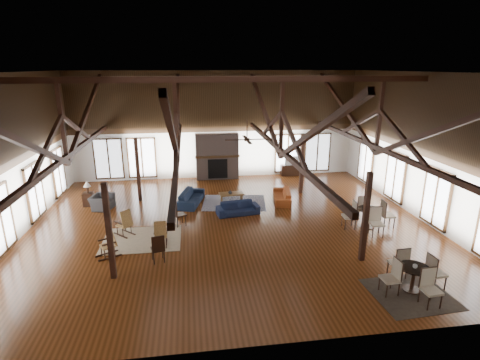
{
  "coord_description": "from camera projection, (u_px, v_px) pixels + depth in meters",
  "views": [
    {
      "loc": [
        -1.56,
        -14.03,
        6.21
      ],
      "look_at": [
        0.53,
        1.0,
        1.58
      ],
      "focal_mm": 28.0,
      "sensor_mm": 36.0,
      "label": 1
    }
  ],
  "objects": [
    {
      "name": "floor",
      "position": [
        231.0,
        224.0,
        15.31
      ],
      "size": [
        16.0,
        16.0,
        0.0
      ],
      "primitive_type": "plane",
      "color": "#5A2C13",
      "rests_on": "ground"
    },
    {
      "name": "ceiling",
      "position": [
        229.0,
        72.0,
        13.56
      ],
      "size": [
        16.0,
        14.0,
        0.02
      ],
      "primitive_type": "cube",
      "color": "black",
      "rests_on": "wall_back"
    },
    {
      "name": "wall_back",
      "position": [
        216.0,
        126.0,
        21.07
      ],
      "size": [
        16.0,
        0.02,
        6.0
      ],
      "primitive_type": "cube",
      "color": "white",
      "rests_on": "floor"
    },
    {
      "name": "wall_front",
      "position": [
        268.0,
        227.0,
        7.81
      ],
      "size": [
        16.0,
        0.02,
        6.0
      ],
      "primitive_type": "cube",
      "color": "white",
      "rests_on": "floor"
    },
    {
      "name": "wall_left",
      "position": [
        8.0,
        160.0,
        13.38
      ],
      "size": [
        0.02,
        14.0,
        6.0
      ],
      "primitive_type": "cube",
      "color": "white",
      "rests_on": "floor"
    },
    {
      "name": "wall_right",
      "position": [
        422.0,
        147.0,
        15.49
      ],
      "size": [
        0.02,
        14.0,
        6.0
      ],
      "primitive_type": "cube",
      "color": "white",
      "rests_on": "floor"
    },
    {
      "name": "roof_truss",
      "position": [
        230.0,
        126.0,
        14.14
      ],
      "size": [
        15.6,
        14.07,
        3.14
      ],
      "color": "black",
      "rests_on": "wall_back"
    },
    {
      "name": "post_grid",
      "position": [
        230.0,
        189.0,
        14.87
      ],
      "size": [
        8.16,
        7.16,
        3.05
      ],
      "color": "black",
      "rests_on": "floor"
    },
    {
      "name": "fireplace",
      "position": [
        217.0,
        157.0,
        21.26
      ],
      "size": [
        2.5,
        0.69,
        2.6
      ],
      "color": "#695750",
      "rests_on": "floor"
    },
    {
      "name": "ceiling_fan",
      "position": [
        247.0,
        139.0,
        13.34
      ],
      "size": [
        1.6,
        1.6,
        0.75
      ],
      "color": "black",
      "rests_on": "roof_truss"
    },
    {
      "name": "sofa_navy_front",
      "position": [
        238.0,
        208.0,
        16.32
      ],
      "size": [
        1.94,
        1.0,
        0.54
      ],
      "primitive_type": "imported",
      "rotation": [
        0.0,
        0.0,
        0.16
      ],
      "color": "#141D39",
      "rests_on": "floor"
    },
    {
      "name": "sofa_navy_left",
      "position": [
        191.0,
        197.0,
        17.56
      ],
      "size": [
        2.24,
        1.34,
        0.61
      ],
      "primitive_type": "imported",
      "rotation": [
        0.0,
        0.0,
        1.31
      ],
      "color": "#121D33",
      "rests_on": "floor"
    },
    {
      "name": "sofa_orange",
      "position": [
        282.0,
        196.0,
        17.87
      ],
      "size": [
        2.02,
        1.07,
        0.56
      ],
      "primitive_type": "imported",
      "rotation": [
        0.0,
        0.0,
        -1.74
      ],
      "color": "#9F491E",
      "rests_on": "floor"
    },
    {
      "name": "coffee_table",
      "position": [
        231.0,
        194.0,
        17.76
      ],
      "size": [
        1.19,
        0.68,
        0.44
      ],
      "rotation": [
        0.0,
        0.0,
        0.1
      ],
      "color": "brown",
      "rests_on": "floor"
    },
    {
      "name": "vase",
      "position": [
        230.0,
        192.0,
        17.61
      ],
      "size": [
        0.24,
        0.24,
        0.2
      ],
      "primitive_type": "imported",
      "rotation": [
        0.0,
        0.0,
        0.35
      ],
      "color": "#B2B2B2",
      "rests_on": "coffee_table"
    },
    {
      "name": "armchair",
      "position": [
        102.0,
        202.0,
        16.92
      ],
      "size": [
        1.16,
        1.06,
        0.64
      ],
      "primitive_type": "imported",
      "rotation": [
        0.0,
        0.0,
        1.34
      ],
      "color": "#2C2C2E",
      "rests_on": "floor"
    },
    {
      "name": "side_table_lamp",
      "position": [
        88.0,
        196.0,
        17.3
      ],
      "size": [
        0.46,
        0.46,
        1.18
      ],
      "color": "black",
      "rests_on": "floor"
    },
    {
      "name": "rocking_chair_a",
      "position": [
        125.0,
        223.0,
        14.21
      ],
      "size": [
        0.87,
        0.86,
        1.03
      ],
      "rotation": [
        0.0,
        0.0,
        0.8
      ],
      "color": "#A5783E",
      "rests_on": "floor"
    },
    {
      "name": "rocking_chair_b",
      "position": [
        161.0,
        234.0,
        13.38
      ],
      "size": [
        0.44,
        0.76,
        0.97
      ],
      "rotation": [
        0.0,
        0.0,
        0.02
      ],
      "color": "#A5783E",
      "rests_on": "floor"
    },
    {
      "name": "rocking_chair_c",
      "position": [
        110.0,
        243.0,
        12.67
      ],
      "size": [
        0.89,
        0.74,
        1.01
      ],
      "rotation": [
        0.0,
        0.0,
        2.07
      ],
      "color": "#A5783E",
      "rests_on": "floor"
    },
    {
      "name": "side_chair_a",
      "position": [
        177.0,
        212.0,
        15.0
      ],
      "size": [
        0.57,
        0.57,
        1.04
      ],
      "rotation": [
        0.0,
        0.0,
        -1.17
      ],
      "color": "black",
      "rests_on": "floor"
    },
    {
      "name": "side_chair_b",
      "position": [
        158.0,
        247.0,
        12.18
      ],
      "size": [
        0.5,
        0.5,
        0.99
      ],
      "rotation": [
        0.0,
        0.0,
        0.24
      ],
      "color": "black",
      "rests_on": "floor"
    },
    {
      "name": "cafe_table_near",
      "position": [
        414.0,
        274.0,
        10.68
      ],
      "size": [
        2.0,
        2.0,
        1.04
      ],
      "rotation": [
        0.0,
        0.0,
        0.07
      ],
      "color": "black",
      "rests_on": "floor"
    },
    {
      "name": "cafe_table_far",
      "position": [
        369.0,
        214.0,
        14.9
      ],
      "size": [
        2.12,
        2.12,
        1.1
      ],
      "rotation": [
        0.0,
        0.0,
        -0.08
      ],
      "color": "black",
      "rests_on": "floor"
    },
    {
      "name": "cup_near",
      "position": [
        415.0,
        266.0,
        10.55
      ],
      "size": [
        0.14,
        0.14,
        0.1
      ],
      "primitive_type": "imported",
      "rotation": [
        0.0,
        0.0,
        0.05
      ],
      "color": "#B2B2B2",
      "rests_on": "cafe_table_near"
    },
    {
      "name": "cup_far",
      "position": [
        371.0,
        208.0,
        14.77
      ],
      "size": [
        0.17,
        0.17,
        0.1
      ],
      "primitive_type": "imported",
      "rotation": [
        0.0,
        0.0,
        0.41
      ],
      "color": "#B2B2B2",
      "rests_on": "cafe_table_far"
    },
    {
      "name": "tv_console",
      "position": [
        291.0,
        170.0,
        22.2
      ],
      "size": [
        1.26,
        0.47,
        0.63
      ],
      "primitive_type": "cube",
      "color": "black",
      "rests_on": "floor"
    },
    {
      "name": "television",
      "position": [
        292.0,
        160.0,
        22.03
      ],
      "size": [
        0.93,
        0.18,
        0.53
      ],
      "primitive_type": "imported",
      "rotation": [
        0.0,
        0.0,
        0.07
      ],
      "color": "#B2B2B2",
      "rests_on": "tv_console"
    },
    {
      "name": "rug_tan",
      "position": [
        142.0,
        239.0,
        13.99
      ],
      "size": [
        2.86,
        2.26,
        0.01
      ],
      "primitive_type": "cube",
      "rotation": [
        0.0,
        0.0,
        -0.01
      ],
      "color": "tan",
      "rests_on": "floor"
    },
    {
      "name": "rug_navy",
      "position": [
        234.0,
        203.0,
        17.75
      ],
      "size": [
        3.2,
        2.58,
        0.01
      ],
      "primitive_type": "cube",
      "rotation": [
        0.0,
        0.0,
        -0.14
      ],
      "color": "#16173F",
      "rests_on": "floor"
    },
    {
      "name": "rug_dark",
      "position": [
        410.0,
        294.0,
        10.63
      ],
      "size": [
        2.27,
        2.09,
        0.01
      ],
      "primitive_type": "cube",
      "rotation": [
        0.0,
        0.0,
        0.06
      ],
      "color": "black",
      "rests_on": "floor"
    }
  ]
}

